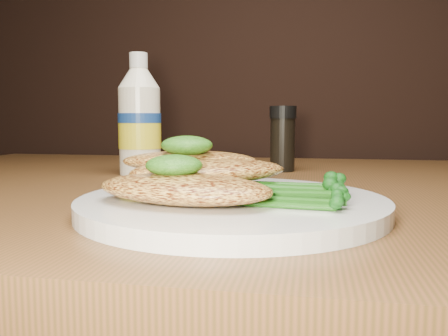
# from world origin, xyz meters

# --- Properties ---
(plate) EXTENTS (0.28, 0.28, 0.01)m
(plate) POSITION_xyz_m (0.05, 0.84, 0.76)
(plate) COLOR silver
(plate) RESTS_ON dining_table
(chicken_front) EXTENTS (0.17, 0.11, 0.03)m
(chicken_front) POSITION_xyz_m (0.01, 0.80, 0.78)
(chicken_front) COLOR gold
(chicken_front) RESTS_ON plate
(chicken_mid) EXTENTS (0.17, 0.14, 0.02)m
(chicken_mid) POSITION_xyz_m (0.02, 0.86, 0.79)
(chicken_mid) COLOR gold
(chicken_mid) RESTS_ON plate
(chicken_back) EXTENTS (0.15, 0.10, 0.02)m
(chicken_back) POSITION_xyz_m (-0.00, 0.89, 0.79)
(chicken_back) COLOR gold
(chicken_back) RESTS_ON plate
(pesto_front) EXTENTS (0.05, 0.05, 0.02)m
(pesto_front) POSITION_xyz_m (0.00, 0.81, 0.80)
(pesto_front) COLOR #0C3508
(pesto_front) RESTS_ON chicken_front
(pesto_back) EXTENTS (0.05, 0.05, 0.02)m
(pesto_back) POSITION_xyz_m (-0.00, 0.87, 0.81)
(pesto_back) COLOR #0C3508
(pesto_back) RESTS_ON chicken_back
(broccolini_bundle) EXTENTS (0.14, 0.11, 0.02)m
(broccolini_bundle) POSITION_xyz_m (0.09, 0.84, 0.77)
(broccolini_bundle) COLOR #1A5011
(broccolini_bundle) RESTS_ON plate
(mayo_bottle) EXTENTS (0.08, 0.08, 0.18)m
(mayo_bottle) POSITION_xyz_m (-0.14, 1.11, 0.84)
(mayo_bottle) COLOR white
(mayo_bottle) RESTS_ON dining_table
(pepper_grinder) EXTENTS (0.05, 0.05, 0.11)m
(pepper_grinder) POSITION_xyz_m (0.07, 1.19, 0.80)
(pepper_grinder) COLOR black
(pepper_grinder) RESTS_ON dining_table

